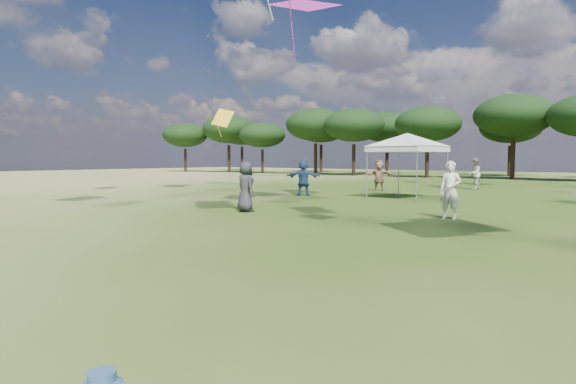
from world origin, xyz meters
TOP-DOWN VIEW (x-y plane):
  - tent_left at (-6.90, 21.48)m, footprint 5.56×5.56m

SIDE VIEW (x-z plane):
  - tent_left at x=-6.90m, z-range 1.21..4.50m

